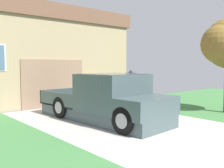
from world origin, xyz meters
TOP-DOWN VIEW (x-y plane):
  - pickup_truck at (-0.21, 4.94)m, footprint 2.41×5.35m
  - person_with_hat at (1.34, 5.47)m, footprint 0.48×0.48m
  - handbag at (1.14, 5.22)m, footprint 0.36×0.21m
  - house_with_garage at (-0.23, 11.78)m, footprint 10.02×5.62m
  - wheeled_trash_bin at (3.46, 8.06)m, footprint 0.60×0.72m

SIDE VIEW (x-z plane):
  - handbag at x=1.14m, z-range -0.09..0.34m
  - wheeled_trash_bin at x=3.46m, z-range 0.04..1.09m
  - pickup_truck at x=-0.21m, z-range -0.10..1.58m
  - person_with_hat at x=1.34m, z-range 0.13..1.90m
  - house_with_garage at x=-0.23m, z-range 0.02..4.90m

